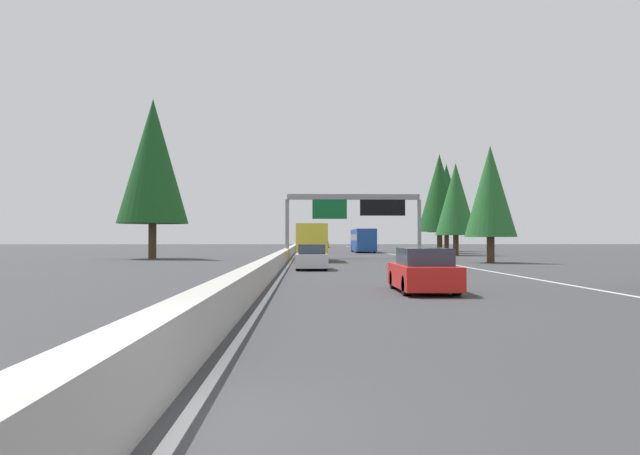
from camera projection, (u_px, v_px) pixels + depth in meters
The scene contains 17 objects.
ground_plane at pixel (292, 256), 65.82m from camera, with size 320.00×320.00×0.00m, color #38383A.
median_barrier at pixel (293, 249), 85.81m from camera, with size 180.00×0.56×0.90m, color #ADAAA3.
shoulder_stripe_right at pixel (389, 254), 76.07m from camera, with size 160.00×0.16×0.01m, color silver.
shoulder_stripe_median at pixel (296, 254), 75.82m from camera, with size 160.00×0.16×0.01m, color silver.
sign_gantry_overhead at pixel (355, 207), 58.58m from camera, with size 0.50×12.68×5.95m.
sedan_near_center at pixel (423, 272), 20.98m from camera, with size 4.40×1.80×1.47m.
sedan_far_left at pixel (312, 258), 36.55m from camera, with size 4.40×1.80×1.47m.
bus_distant_a at pixel (363, 240), 84.40m from camera, with size 11.50×2.55×3.10m.
pickup_mid_right at pixel (308, 244), 118.57m from camera, with size 5.60×2.00×1.86m.
minivan_mid_center at pixel (310, 245), 91.17m from camera, with size 5.00×1.95×1.69m.
box_truck_distant_b at pixel (311, 241), 50.80m from camera, with size 8.50×2.40×2.95m.
sedan_mid_left at pixel (325, 244), 131.00m from camera, with size 4.40×1.80×1.47m.
conifer_right_near at pixel (490, 191), 47.16m from camera, with size 3.87×3.87×8.80m.
conifer_right_mid at pixel (456, 199), 68.43m from camera, with size 4.43×4.43×10.07m.
conifer_right_far at pixel (440, 193), 78.39m from camera, with size 5.45×5.45×12.39m.
conifer_right_distant at pixel (446, 198), 90.59m from camera, with size 5.54×5.54×12.60m.
conifer_left_near at pixel (153, 161), 56.76m from camera, with size 6.36×6.36×14.44m.
Camera 1 is at (-5.91, -1.42, 1.76)m, focal length 35.40 mm.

